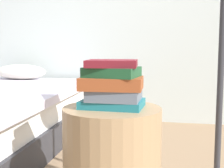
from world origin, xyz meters
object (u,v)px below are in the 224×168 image
object	(u,v)px
book_teal	(113,104)
book_maroon	(112,64)
side_table	(112,162)
book_slate	(114,95)
book_forest	(113,72)
book_rust	(111,83)

from	to	relation	value
book_teal	book_maroon	distance (m)	0.19
side_table	book_slate	world-z (taller)	book_slate
book_forest	book_maroon	xyz separation A→B (m)	(-0.00, -0.00, 0.04)
side_table	book_maroon	xyz separation A→B (m)	(0.00, -0.00, 0.47)
book_forest	book_slate	bearing A→B (deg)	52.00
book_slate	book_maroon	bearing A→B (deg)	-142.22
book_slate	book_maroon	distance (m)	0.15
side_table	book_maroon	bearing A→B (deg)	-78.79
side_table	book_rust	xyz separation A→B (m)	(-0.00, -0.01, 0.38)
book_rust	side_table	bearing A→B (deg)	64.60
side_table	book_rust	size ratio (longest dim) A/B	1.86
side_table	book_teal	world-z (taller)	book_teal
book_slate	book_rust	bearing A→B (deg)	-139.66
book_rust	book_maroon	xyz separation A→B (m)	(0.00, 0.00, 0.09)
book_teal	book_rust	distance (m)	0.10
side_table	book_teal	bearing A→B (deg)	84.00
book_teal	book_maroon	size ratio (longest dim) A/B	1.24
book_teal	side_table	bearing A→B (deg)	-93.72
book_slate	book_rust	world-z (taller)	book_rust
book_forest	book_rust	bearing A→B (deg)	-136.43
book_slate	book_forest	size ratio (longest dim) A/B	1.01
side_table	book_rust	world-z (taller)	book_rust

